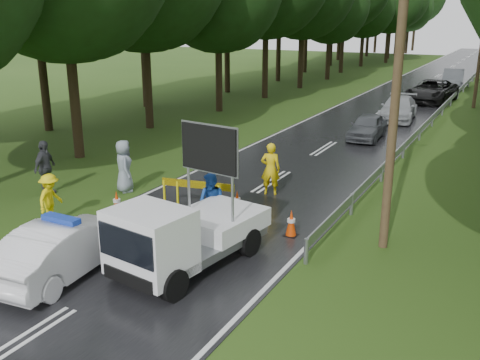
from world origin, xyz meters
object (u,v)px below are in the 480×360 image
Objects in this scene: barrier at (198,189)px; queue_car_third at (432,91)px; officer at (270,169)px; civilian at (212,203)px; queue_car_first at (367,127)px; queue_car_second at (398,108)px; queue_car_fourth at (453,78)px; police_sedan at (64,248)px; work_truck at (182,235)px.

barrier is 0.42× the size of queue_car_third.
civilian is (-0.07, -3.92, -0.05)m from officer.
barrier is 1.38× the size of civilian.
queue_car_first is (2.04, 13.09, -0.14)m from barrier.
queue_car_second reaches higher than queue_car_first.
queue_car_third is (0.67, 8.09, 0.11)m from queue_car_second.
officer reaches higher than queue_car_second.
officer is 0.39× the size of queue_car_fourth.
police_sedan is at bearing -100.64° from queue_car_fourth.
police_sedan is 32.73m from queue_car_third.
civilian is 38.12m from queue_car_fourth.
officer is 0.50× the size of queue_car_first.
barrier is 1.82m from civilian.
police_sedan is at bearing -89.73° from queue_car_third.
officer reaches higher than police_sedan.
work_truck reaches higher than officer.
queue_car_fourth is (1.42, 40.54, -0.15)m from work_truck.
queue_car_first is (0.75, 14.37, -0.25)m from civilian.
barrier is at bearing -89.79° from queue_car_third.
queue_car_third is at bearing -97.39° from queue_car_fourth.
officer is 24.68m from queue_car_third.
police_sedan is 0.93× the size of work_truck.
queue_car_fourth reaches higher than police_sedan.
barrier is at bearing -100.88° from queue_car_first.
queue_car_second is 8.12m from queue_car_third.
police_sedan is at bearing -100.01° from queue_car_first.
queue_car_first is 23.74m from queue_car_fourth.
police_sedan reaches higher than queue_car_first.
queue_car_first is 6.10m from queue_car_second.
queue_car_fourth is at bearing -100.88° from police_sedan.
queue_car_first is 14.21m from queue_car_third.
civilian is (1.83, 3.99, 0.20)m from police_sedan.
queue_car_third is at bearing -111.85° from officer.
police_sedan is 42.24m from queue_car_fourth.
civilian is 0.31× the size of queue_car_third.
work_truck is 2.54m from civilian.
police_sedan is 8.14m from officer.
police_sedan is 2.87m from work_truck.
queue_car_first is at bearing -111.85° from officer.
civilian is at bearing -54.56° from barrier.
queue_car_first is at bearing 71.28° from barrier.
queue_car_first is (2.58, 18.36, -0.05)m from police_sedan.
barrier is 13.25m from queue_car_first.
work_truck is 2.45× the size of officer.
police_sedan is 0.89× the size of queue_car_second.
work_truck is 6.41m from officer.
civilian is at bearing -98.45° from queue_car_fourth.
work_truck is (2.42, 1.52, 0.26)m from police_sedan.
officer is at bearing -87.31° from queue_car_third.
police_sedan is 2.40× the size of civilian.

